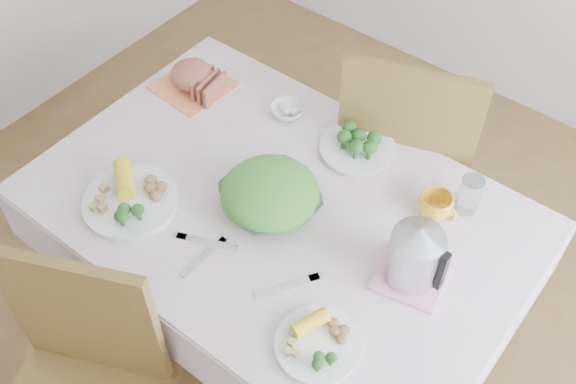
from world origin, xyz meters
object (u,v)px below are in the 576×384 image
Objects in this scene: dining_table at (280,275)px; electric_kettle at (416,252)px; salad_bowl at (270,200)px; dinner_plate_left at (131,202)px; yellow_mug at (435,206)px; chair_far at (406,158)px; dinner_plate_right at (318,345)px.

dining_table is 0.68m from electric_kettle.
dinner_plate_left is at bearing -143.20° from salad_bowl.
chair_far is at bearing 126.19° from yellow_mug.
chair_far is 3.59× the size of dinner_plate_left.
chair_far is 0.62m from yellow_mug.
dinner_plate_right is (0.74, -0.03, 0.00)m from dinner_plate_left.
chair_far is 0.78m from salad_bowl.
yellow_mug is (0.39, 0.26, 0.43)m from dining_table.
chair_far is 10.22× the size of yellow_mug.
dining_table is at bearing -172.23° from electric_kettle.
dinner_plate_left is at bearing -154.75° from electric_kettle.
salad_bowl reaches higher than dinner_plate_right.
yellow_mug is at bearing 34.62° from salad_bowl.
chair_far is 1.10m from dinner_plate_left.
salad_bowl is 0.43m from dinner_plate_left.
yellow_mug reaches higher than salad_bowl.
dinner_plate_right is at bearing -36.48° from salad_bowl.
electric_kettle is (0.37, -0.66, 0.42)m from chair_far.
dinner_plate_right is 0.57m from yellow_mug.
yellow_mug is (0.31, -0.42, 0.34)m from chair_far.
dinner_plate_left is at bearing -144.37° from yellow_mug.
dinner_plate_right is 1.10× the size of electric_kettle.
dinner_plate_right is 2.19× the size of yellow_mug.
electric_kettle is at bearing 20.29° from dinner_plate_left.
dinner_plate_left is at bearing -142.17° from dining_table.
dinner_plate_left is at bearing 45.22° from chair_far.
salad_bowl is 1.24× the size of dinner_plate_right.
electric_kettle is (0.45, 0.02, 0.51)m from dining_table.
dinner_plate_left is (-0.36, -0.28, 0.40)m from dining_table.
dining_table is 0.64m from yellow_mug.
chair_far is at bearing 65.13° from dinner_plate_left.
dining_table is 0.60m from dinner_plate_left.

